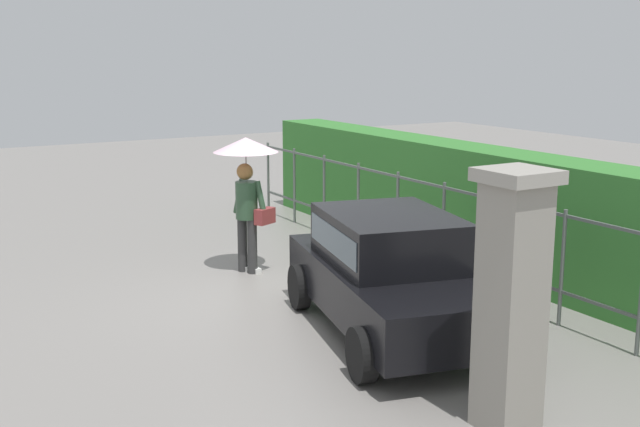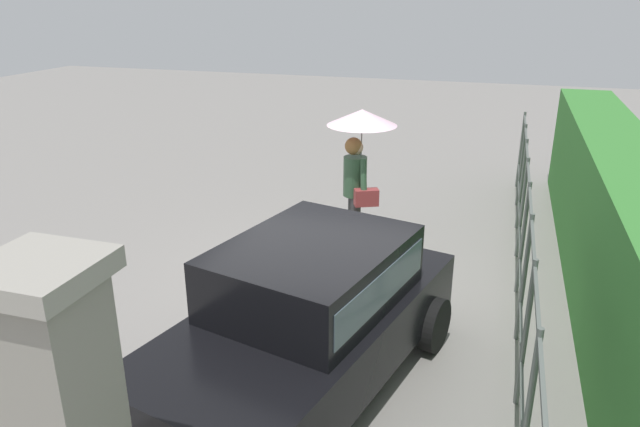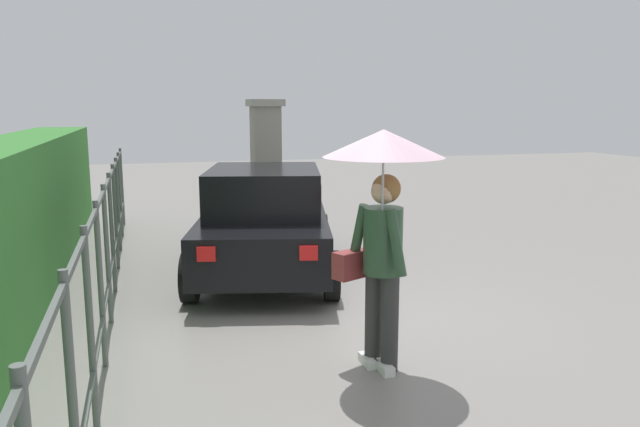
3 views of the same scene
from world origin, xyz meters
TOP-DOWN VIEW (x-y plane):
  - ground_plane at (0.00, 0.00)m, footprint 40.00×40.00m
  - car at (1.97, 0.59)m, footprint 3.98×2.54m
  - pedestrian at (-1.40, 0.25)m, footprint 1.01×1.01m
  - gate_pillar at (4.57, 0.05)m, footprint 0.60×0.60m
  - fence_section at (0.53, 2.57)m, footprint 11.72×0.05m

SIDE VIEW (x-z plane):
  - ground_plane at x=0.00m, z-range 0.00..0.00m
  - car at x=1.97m, z-range 0.06..1.54m
  - fence_section at x=0.53m, z-range 0.07..1.57m
  - gate_pillar at x=4.57m, z-range 0.03..2.45m
  - pedestrian at x=-1.40m, z-range 0.54..2.64m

